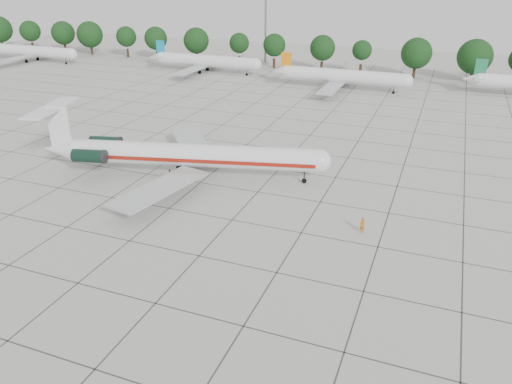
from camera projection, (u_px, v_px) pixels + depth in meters
ground at (232, 220)px, 55.34m from camera, size 260.00×260.00×0.00m
apron_joints at (276, 172)px, 68.04m from camera, size 170.00×170.00×0.02m
main_airliner at (178, 154)px, 65.20m from camera, size 38.01×29.38×9.03m
ground_crew at (362, 225)px, 52.49m from camera, size 0.73×0.73×1.71m
bg_airliner_a at (33, 51)px, 142.70m from camera, size 28.24×27.20×7.40m
bg_airliner_b at (206, 61)px, 128.54m from camera, size 28.24×27.20×7.40m
bg_airliner_c at (342, 77)px, 111.15m from camera, size 28.24×27.20×7.40m
tree_line at (323, 48)px, 128.65m from camera, size 249.86×8.44×10.22m
floodlight_mast at (266, 10)px, 137.13m from camera, size 1.60×1.60×25.45m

